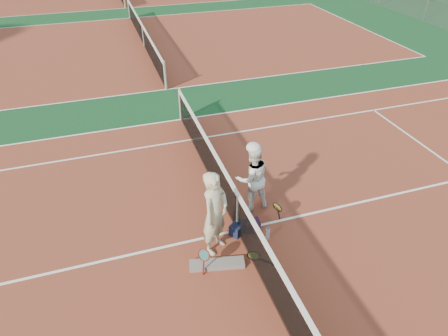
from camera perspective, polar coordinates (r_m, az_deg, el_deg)
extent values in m
plane|color=#103A1C|center=(8.88, 1.91, -8.92)|extent=(130.00, 130.00, 0.00)
cube|color=brown|center=(8.88, 1.91, -8.90)|extent=(23.77, 10.97, 0.01)
cube|color=brown|center=(20.59, -11.32, 16.75)|extent=(23.77, 10.97, 0.01)
imported|color=beige|center=(7.86, -1.30, -6.48)|extent=(0.82, 0.80, 1.89)
imported|color=white|center=(9.00, 4.03, -1.38)|extent=(0.86, 0.70, 1.67)
cube|color=black|center=(8.73, 1.93, -8.66)|extent=(0.41, 0.39, 0.27)
cube|color=black|center=(8.81, 3.98, -8.21)|extent=(0.35, 0.25, 0.27)
cube|color=#67625D|center=(8.13, -1.01, -13.56)|extent=(1.12, 0.48, 0.11)
cylinder|color=#C9DFFF|center=(8.63, 6.28, -9.35)|extent=(0.09, 0.09, 0.30)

